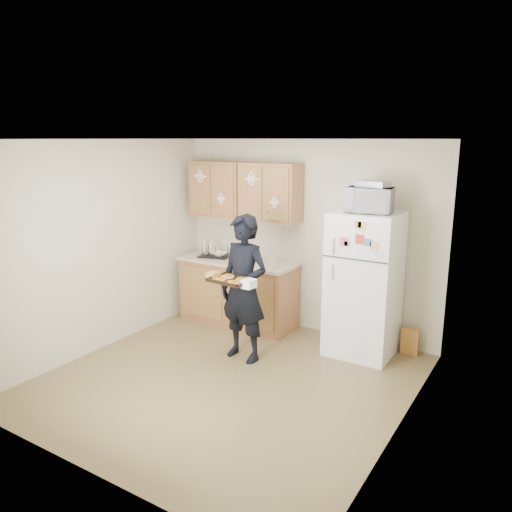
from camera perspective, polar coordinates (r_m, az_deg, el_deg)
The scene contains 23 objects.
floor at distance 5.48m, azimuth -3.23°, elevation -13.93°, with size 3.60×3.60×0.00m, color brown.
ceiling at distance 4.88m, azimuth -3.62°, elevation 13.19°, with size 3.60×3.60×0.00m, color beige.
wall_back at distance 6.55m, azimuth 5.68°, elevation 2.18°, with size 3.60×0.04×2.50m, color beige.
wall_front at distance 3.78m, azimuth -19.43°, elevation -6.95°, with size 3.60×0.04×2.50m, color beige.
wall_left at distance 6.22m, azimuth -17.10°, elevation 1.06°, with size 0.04×3.60×2.50m, color beige.
wall_right at distance 4.30m, azimuth 16.69°, elevation -4.31°, with size 0.04×3.60×2.50m, color beige.
refrigerator at distance 5.96m, azimuth 12.23°, elevation -3.16°, with size 0.75×0.70×1.70m, color white.
base_cabinet at distance 6.90m, azimuth -2.03°, elevation -4.23°, with size 1.60×0.60×0.86m, color brown.
countertop at distance 6.78m, azimuth -2.06°, elevation -0.60°, with size 1.64×0.64×0.04m, color beige.
upper_cab_left at distance 6.95m, azimuth -4.26°, elevation 7.64°, with size 0.80×0.33×0.75m, color brown.
upper_cab_right at distance 6.50m, azimuth 1.64°, elevation 7.28°, with size 0.80×0.33×0.75m, color brown.
cereal_box at distance 6.27m, azimuth 17.17°, elevation -9.32°, with size 0.20×0.07×0.32m, color gold.
person at distance 5.67m, azimuth -1.40°, elevation -3.72°, with size 0.62×0.41×1.69m, color black.
baking_tray at distance 5.37m, azimuth -2.91°, elevation -2.83°, with size 0.44×0.32×0.04m, color black.
pizza_front_left at distance 5.38m, azimuth -4.25°, elevation -2.64°, with size 0.15×0.15×0.02m, color orange.
pizza_front_right at distance 5.25m, azimuth -2.56°, elevation -3.02°, with size 0.15×0.15×0.02m, color orange.
pizza_back_left at distance 5.48m, azimuth -3.24°, elevation -2.31°, with size 0.15×0.15×0.02m, color orange.
pizza_back_right at distance 5.36m, azimuth -1.56°, elevation -2.67°, with size 0.15×0.15×0.02m, color orange.
microwave at distance 5.71m, azimuth 12.81°, elevation 6.26°, with size 0.51×0.34×0.28m, color white.
foil_pan at distance 5.71m, azimuth 13.25°, elevation 8.01°, with size 0.33×0.23×0.07m, color #B1B2B8.
dish_rack at distance 6.96m, azimuth -4.70°, elevation 0.62°, with size 0.42×0.31×0.17m, color black.
bowl at distance 6.93m, azimuth -4.17°, elevation 0.24°, with size 0.20×0.20×0.05m, color white.
soap_bottle at distance 6.33m, azimuth 1.84°, elevation -0.52°, with size 0.09×0.09×0.19m, color white.
Camera 1 is at (2.82, -3.98, 2.51)m, focal length 35.00 mm.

